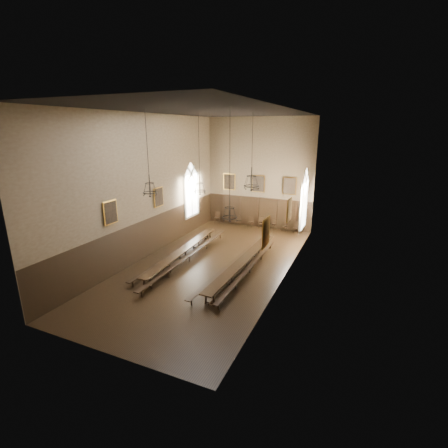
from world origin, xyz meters
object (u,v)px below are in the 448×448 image
Objects in this scene: chair_1 at (229,222)px; chandelier_front_right at (230,209)px; chandelier_back_left at (200,186)px; bench_left_inner at (189,257)px; bench_right_outer at (250,269)px; chandelier_back_right at (251,182)px; bench_left_outer at (177,254)px; chandelier_front_left at (150,186)px; table_right at (244,265)px; chair_2 at (238,222)px; chair_4 at (261,225)px; table_left at (183,255)px; chair_3 at (250,224)px; chair_5 at (273,227)px; chair_7 at (296,230)px; chair_6 at (285,228)px; chair_0 at (217,220)px; bench_right_inner at (231,266)px.

chair_1 is 12.47m from chandelier_front_right.
bench_left_inner is at bearing -80.16° from chandelier_back_left.
bench_right_outer is 2.10× the size of chandelier_back_right.
bench_left_outer is 5.80m from chandelier_front_left.
chandelier_front_right is (-0.39, -2.16, 3.99)m from bench_right_outer.
bench_right_outer is at bearing 31.24° from chandelier_front_left.
table_right is at bearing -52.38° from chair_1.
chair_4 is (2.07, 0.03, 0.04)m from chair_2.
table_left is 6.32m from chandelier_back_right.
chair_3 reaches higher than chair_5.
chair_5 is at bearing 163.96° from chair_7.
bench_right_outer is (4.57, -0.14, -0.08)m from table_left.
chair_6 is at bearing 2.95° from chair_3.
chair_5 reaches higher than table_right.
chair_2 reaches higher than bench_left_inner.
chandelier_front_right is at bearing -74.03° from chair_3.
table_left is at bearing -98.09° from chair_3.
chair_3 is 0.93m from chair_4.
table_right is at bearing -79.12° from chandelier_back_right.
chair_3 is 0.17× the size of chandelier_front_right.
chair_1 is 5.88m from chair_7.
chair_7 is at bearing -11.32° from chair_4.
chair_7 is (6.99, -0.05, -0.04)m from chair_0.
chandelier_front_left is (-3.46, -2.75, 4.92)m from bench_right_inner.
bench_left_outer is 1.81× the size of chandelier_front_right.
chair_4 is at bearing 100.82° from table_right.
chair_6 is (1.10, 8.73, -0.01)m from bench_right_inner.
chair_0 is at bearing 97.16° from bench_left_outer.
chair_2 is (-4.16, 8.74, -0.01)m from bench_right_outer.
chair_6 reaches higher than chair_5.
chandelier_front_left reaches higher than bench_left_inner.
chair_5 reaches higher than table_left.
bench_left_inner is 8.91m from chair_0.
chandelier_front_right is at bearing -74.67° from chair_6.
bench_left_outer is 3.94m from bench_right_inner.
chandelier_back_right is (2.12, -6.16, 4.65)m from chair_3.
chair_4 is (2.94, 0.08, 0.04)m from chair_1.
bench_left_outer is 11.21× the size of chair_1.
bench_right_inner is (-0.71, -0.17, -0.09)m from table_right.
chandelier_back_left is at bearing 73.51° from bench_left_outer.
chair_5 is 1.00× the size of chair_6.
chair_1 is at bearing -15.61° from chair_0.
chair_4 reaches higher than chair_6.
bench_right_outer is (0.44, -0.12, -0.10)m from table_right.
chandelier_front_right reaches higher than chair_4.
bench_left_inner is 4.78m from chandelier_back_left.
chair_1 is 2.02m from chair_3.
table_right is 10.55× the size of chair_3.
table_left is 9.32m from chair_5.
bench_left_outer is at bearing -137.91° from chair_7.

